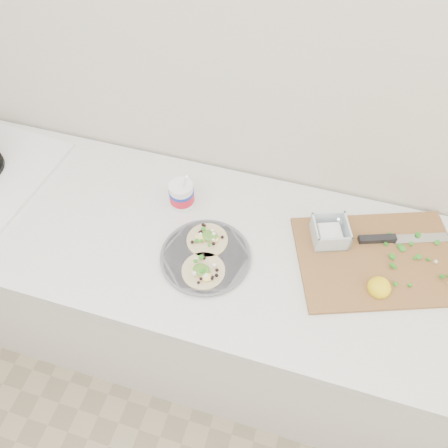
# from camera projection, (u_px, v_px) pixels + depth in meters

# --- Properties ---
(counter) EXTENTS (2.44, 0.66, 0.90)m
(counter) POSITION_uv_depth(u_px,v_px,m) (166.00, 290.00, 1.79)
(counter) COLOR white
(counter) RESTS_ON ground
(taco_plate) EXTENTS (0.28, 0.28, 0.04)m
(taco_plate) POSITION_uv_depth(u_px,v_px,m) (205.00, 255.00, 1.34)
(taco_plate) COLOR #5B5B62
(taco_plate) RESTS_ON counter
(tub) EXTENTS (0.08, 0.08, 0.19)m
(tub) POSITION_uv_depth(u_px,v_px,m) (182.00, 193.00, 1.43)
(tub) COLOR white
(tub) RESTS_ON counter
(cutboard) EXTENTS (0.58, 0.49, 0.08)m
(cutboard) POSITION_uv_depth(u_px,v_px,m) (375.00, 254.00, 1.34)
(cutboard) COLOR brown
(cutboard) RESTS_ON counter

